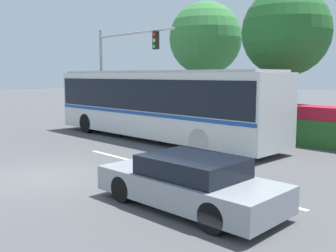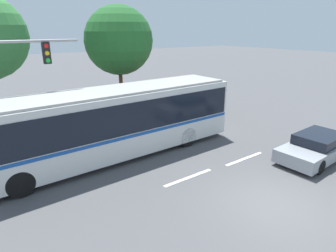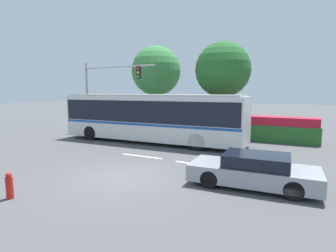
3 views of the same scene
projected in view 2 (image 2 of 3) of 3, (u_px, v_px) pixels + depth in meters
ground_plane at (275, 206)px, 9.92m from camera, size 140.00×140.00×0.00m
city_bus at (111, 120)px, 13.16m from camera, size 12.50×2.78×3.18m
sedan_foreground at (317, 147)px, 13.35m from camera, size 4.50×2.01×1.19m
flowering_hedge at (162, 105)px, 19.56m from camera, size 9.17×1.31×1.68m
street_tree_centre at (119, 41)px, 18.04m from camera, size 4.24×4.24×7.16m
lane_stripe_near at (291, 143)px, 15.30m from camera, size 2.40×0.16×0.01m
lane_stripe_mid at (188, 178)px, 11.77m from camera, size 2.40×0.16×0.01m
lane_stripe_far at (244, 159)px, 13.46m from camera, size 2.40×0.16×0.01m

